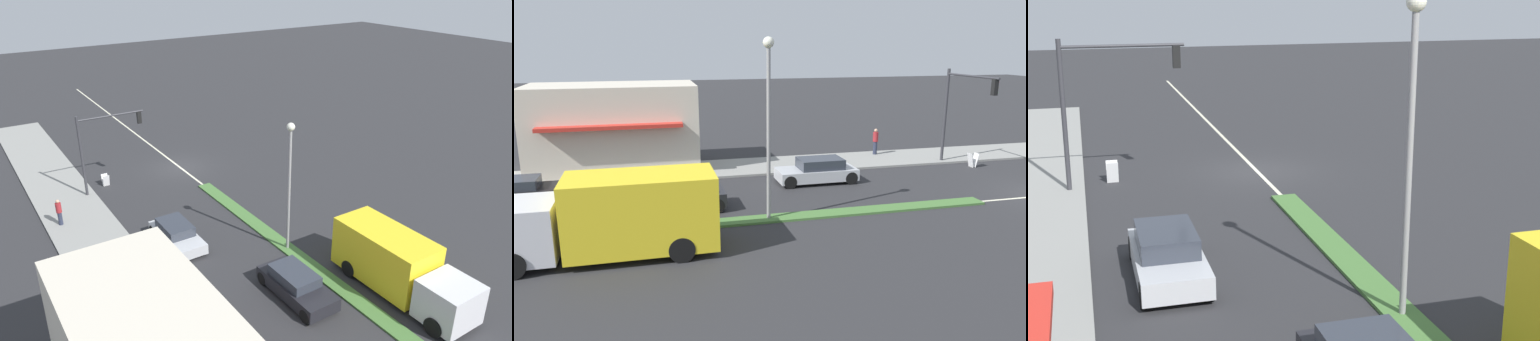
% 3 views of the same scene
% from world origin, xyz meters
% --- Properties ---
extents(ground_plane, '(160.00, 160.00, 0.00)m').
position_xyz_m(ground_plane, '(0.00, 18.00, 0.00)').
color(ground_plane, '#2B2B2D').
extents(lane_marking_center, '(0.16, 60.00, 0.01)m').
position_xyz_m(lane_marking_center, '(0.00, 0.00, 0.00)').
color(lane_marking_center, beige).
rests_on(lane_marking_center, ground).
extents(traffic_signal_main, '(4.59, 0.34, 5.60)m').
position_xyz_m(traffic_signal_main, '(6.12, 1.17, 3.90)').
color(traffic_signal_main, '#333338').
rests_on(traffic_signal_main, sidewalk_right).
extents(street_lamp, '(0.44, 0.44, 7.37)m').
position_xyz_m(street_lamp, '(0.00, 14.15, 4.78)').
color(street_lamp, gray).
rests_on(street_lamp, median_strip).
extents(pedestrian, '(0.34, 0.34, 1.69)m').
position_xyz_m(pedestrian, '(10.09, 4.47, 1.01)').
color(pedestrian, '#282D42').
rests_on(pedestrian, sidewalk_right).
extents(warning_aframe_sign, '(0.45, 0.53, 0.84)m').
position_xyz_m(warning_aframe_sign, '(5.91, 0.13, 0.43)').
color(warning_aframe_sign, silver).
rests_on(warning_aframe_sign, ground).
extents(delivery_truck, '(2.44, 7.50, 2.87)m').
position_xyz_m(delivery_truck, '(-2.20, 20.14, 1.47)').
color(delivery_truck, silver).
rests_on(delivery_truck, ground).
extents(sedan_dark, '(1.83, 4.34, 1.35)m').
position_xyz_m(sedan_dark, '(2.20, 17.81, 0.65)').
color(sedan_dark, black).
rests_on(sedan_dark, ground).
extents(sedan_silver, '(1.80, 4.20, 1.31)m').
position_xyz_m(sedan_silver, '(5.00, 10.25, 0.63)').
color(sedan_silver, '#B7BABF').
rests_on(sedan_silver, ground).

